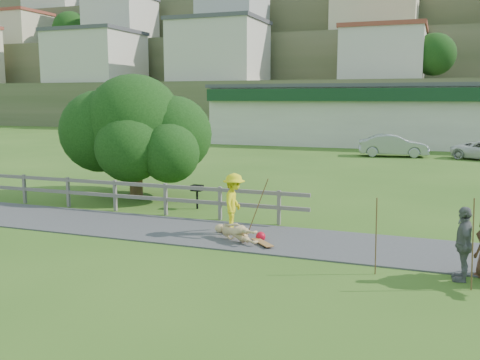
{
  "coord_description": "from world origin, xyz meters",
  "views": [
    {
      "loc": [
        6.55,
        -12.53,
        3.96
      ],
      "look_at": [
        1.18,
        2.0,
        1.57
      ],
      "focal_mm": 40.0,
      "sensor_mm": 36.0,
      "label": 1
    }
  ],
  "objects_px": {
    "skater_rider": "(234,206)",
    "bbq": "(197,197)",
    "skater_fallen": "(236,233)",
    "tree": "(135,151)",
    "spectator_b": "(463,244)",
    "car_silver": "(393,145)"
  },
  "relations": [
    {
      "from": "skater_rider",
      "to": "bbq",
      "type": "xyz_separation_m",
      "value": [
        -2.58,
        3.03,
        -0.43
      ]
    },
    {
      "from": "skater_fallen",
      "to": "tree",
      "type": "bearing_deg",
      "value": 77.23
    },
    {
      "from": "spectator_b",
      "to": "car_silver",
      "type": "bearing_deg",
      "value": -174.08
    },
    {
      "from": "skater_rider",
      "to": "skater_fallen",
      "type": "relative_size",
      "value": 1.13
    },
    {
      "from": "skater_rider",
      "to": "tree",
      "type": "xyz_separation_m",
      "value": [
        -5.95,
        4.46,
        1.0
      ]
    },
    {
      "from": "skater_rider",
      "to": "tree",
      "type": "bearing_deg",
      "value": 43.46
    },
    {
      "from": "skater_fallen",
      "to": "car_silver",
      "type": "xyz_separation_m",
      "value": [
        2.28,
        24.19,
        0.48
      ]
    },
    {
      "from": "spectator_b",
      "to": "tree",
      "type": "bearing_deg",
      "value": -119.72
    },
    {
      "from": "skater_fallen",
      "to": "spectator_b",
      "type": "relative_size",
      "value": 0.92
    },
    {
      "from": "skater_fallen",
      "to": "car_silver",
      "type": "bearing_deg",
      "value": 21.29
    },
    {
      "from": "skater_rider",
      "to": "bbq",
      "type": "relative_size",
      "value": 1.98
    },
    {
      "from": "spectator_b",
      "to": "skater_fallen",
      "type": "bearing_deg",
      "value": -103.53
    },
    {
      "from": "bbq",
      "to": "tree",
      "type": "bearing_deg",
      "value": 157.98
    },
    {
      "from": "skater_fallen",
      "to": "bbq",
      "type": "height_order",
      "value": "bbq"
    },
    {
      "from": "skater_fallen",
      "to": "bbq",
      "type": "xyz_separation_m",
      "value": [
        -2.92,
        3.75,
        0.16
      ]
    },
    {
      "from": "skater_rider",
      "to": "car_silver",
      "type": "bearing_deg",
      "value": -16.1
    },
    {
      "from": "skater_fallen",
      "to": "tree",
      "type": "relative_size",
      "value": 0.24
    },
    {
      "from": "spectator_b",
      "to": "car_silver",
      "type": "height_order",
      "value": "spectator_b"
    },
    {
      "from": "bbq",
      "to": "car_silver",
      "type": "bearing_deg",
      "value": 76.59
    },
    {
      "from": "skater_rider",
      "to": "tree",
      "type": "relative_size",
      "value": 0.27
    },
    {
      "from": "skater_rider",
      "to": "spectator_b",
      "type": "relative_size",
      "value": 1.04
    },
    {
      "from": "tree",
      "to": "bbq",
      "type": "bearing_deg",
      "value": -22.87
    }
  ]
}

